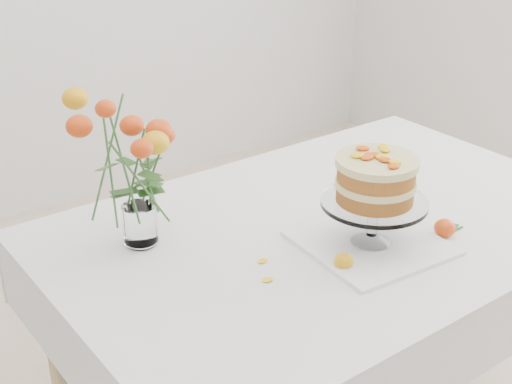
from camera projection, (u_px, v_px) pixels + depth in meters
table at (331, 249)px, 1.83m from camera, size 1.43×0.93×0.76m
napkin at (371, 243)px, 1.69m from camera, size 0.33×0.33×0.01m
cake_stand at (375, 184)px, 1.62m from camera, size 0.25×0.25×0.22m
rose_vase at (134, 151)px, 1.59m from camera, size 0.34×0.34×0.41m
loose_rose_near at (344, 261)px, 1.59m from camera, size 0.08×0.04×0.04m
loose_rose_far at (445, 228)px, 1.72m from camera, size 0.09×0.05×0.04m
stray_petal_a at (323, 251)px, 1.66m from camera, size 0.03×0.02×0.00m
stray_petal_b at (366, 245)px, 1.69m from camera, size 0.03×0.02×0.00m
stray_petal_c at (390, 247)px, 1.68m from camera, size 0.03×0.02×0.00m
stray_petal_d at (263, 261)px, 1.62m from camera, size 0.03×0.02×0.00m
stray_petal_e at (267, 280)px, 1.55m from camera, size 0.03×0.02×0.00m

